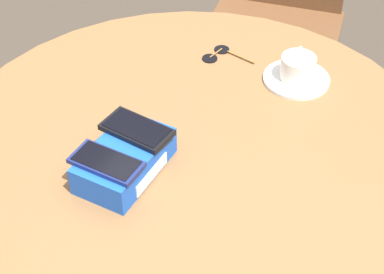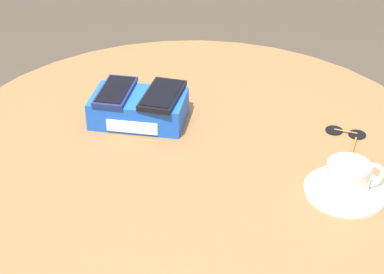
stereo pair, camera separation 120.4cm
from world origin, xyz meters
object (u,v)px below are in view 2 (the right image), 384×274
(saucer, at_px, (345,191))
(sunglasses, at_px, (347,134))
(coffee_cup, at_px, (349,176))
(phone_box, at_px, (139,109))
(round_table, at_px, (192,197))
(phone_navy, at_px, (115,91))
(phone_black, at_px, (162,95))

(saucer, xyz_separation_m, sunglasses, (-0.01, 0.20, -0.00))
(coffee_cup, bearing_deg, phone_box, 161.42)
(round_table, relative_size, phone_navy, 7.61)
(phone_box, bearing_deg, saucer, -18.80)
(phone_navy, bearing_deg, phone_black, 3.36)
(phone_navy, xyz_separation_m, coffee_cup, (0.49, -0.15, -0.03))
(saucer, bearing_deg, sunglasses, 91.91)
(round_table, height_order, phone_box, phone_box)
(phone_black, bearing_deg, coffee_cup, -21.73)
(round_table, relative_size, phone_black, 7.63)
(phone_navy, distance_m, phone_black, 0.10)
(round_table, xyz_separation_m, coffee_cup, (0.31, -0.08, 0.17))
(phone_box, distance_m, sunglasses, 0.44)
(phone_black, height_order, saucer, phone_black)
(coffee_cup, bearing_deg, round_table, 165.00)
(saucer, relative_size, sunglasses, 1.28)
(phone_navy, bearing_deg, coffee_cup, -16.94)
(phone_box, relative_size, saucer, 1.35)
(sunglasses, bearing_deg, coffee_cup, -87.34)
(phone_box, xyz_separation_m, coffee_cup, (0.44, -0.15, 0.01))
(coffee_cup, bearing_deg, phone_navy, 163.06)
(coffee_cup, xyz_separation_m, sunglasses, (-0.01, 0.20, -0.03))
(phone_box, bearing_deg, phone_navy, 178.57)
(saucer, bearing_deg, phone_navy, 162.87)
(phone_box, xyz_separation_m, saucer, (0.44, -0.15, -0.03))
(saucer, distance_m, sunglasses, 0.20)
(phone_box, bearing_deg, coffee_cup, -18.58)
(sunglasses, bearing_deg, phone_box, -173.57)
(round_table, xyz_separation_m, phone_black, (-0.08, 0.07, 0.20))
(round_table, xyz_separation_m, phone_navy, (-0.18, 0.07, 0.20))
(phone_box, relative_size, sunglasses, 1.73)
(coffee_cup, bearing_deg, saucer, -159.14)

